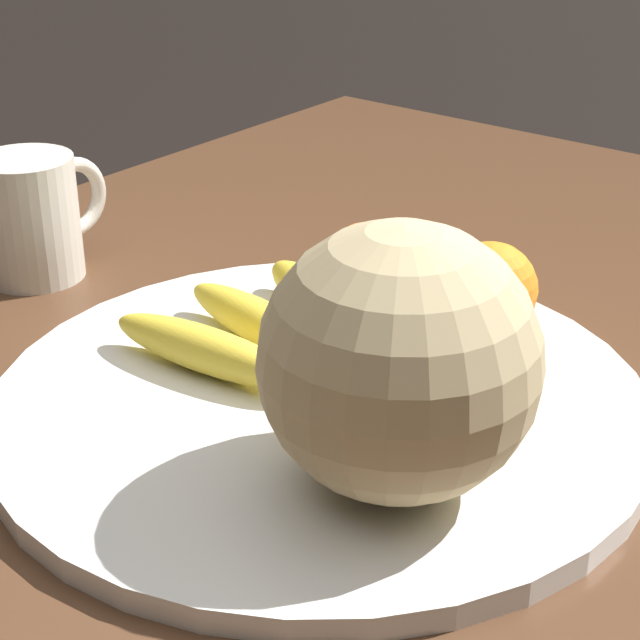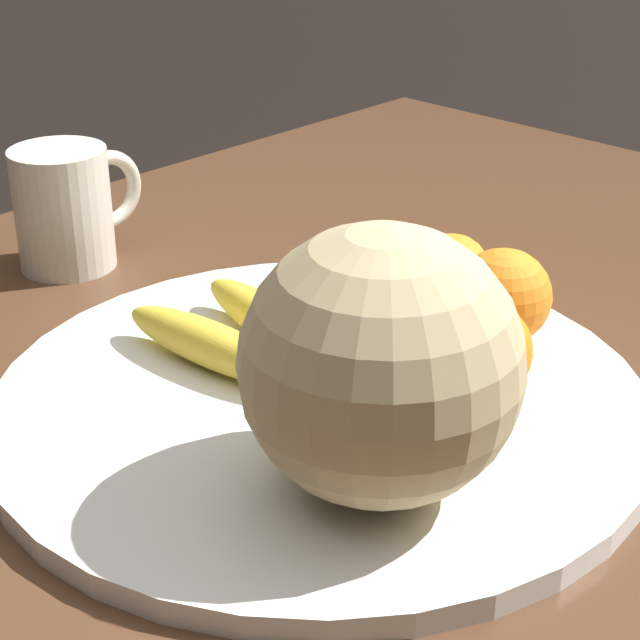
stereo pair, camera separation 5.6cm
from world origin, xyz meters
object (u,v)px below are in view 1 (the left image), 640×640
object	(u,v)px
fruit_bowl	(320,401)
melon	(399,362)
kitchen_table	(314,536)
orange_front_left	(489,289)
banana_bunch	(271,325)
orange_back_right	(433,268)
orange_mid_center	(366,260)
orange_front_right	(479,343)
produce_tag	(362,368)
ceramic_mug	(33,217)
orange_back_left	(403,291)

from	to	relation	value
fruit_bowl	melon	bearing A→B (deg)	61.05
kitchen_table	orange_front_left	bearing A→B (deg)	158.81
banana_bunch	orange_back_right	bearing A→B (deg)	-101.23
kitchen_table	melon	world-z (taller)	melon
orange_mid_center	orange_back_right	bearing A→B (deg)	111.82
orange_front_left	orange_front_right	bearing A→B (deg)	25.78
banana_bunch	produce_tag	size ratio (longest dim) A/B	2.05
banana_bunch	orange_front_right	size ratio (longest dim) A/B	2.76
orange_front_left	orange_mid_center	distance (m)	0.10
kitchen_table	fruit_bowl	xyz separation A→B (m)	(0.01, 0.01, 0.11)
banana_bunch	produce_tag	world-z (taller)	banana_bunch
orange_mid_center	orange_back_right	xyz separation A→B (m)	(-0.02, 0.05, 0.00)
banana_bunch	ceramic_mug	xyz separation A→B (m)	(-0.00, -0.25, 0.02)
orange_mid_center	orange_back_left	size ratio (longest dim) A/B	0.89
orange_back_right	orange_front_right	bearing A→B (deg)	46.11
melon	orange_front_left	world-z (taller)	melon
ceramic_mug	kitchen_table	bearing A→B (deg)	85.90
orange_back_left	produce_tag	xyz separation A→B (m)	(0.06, 0.01, -0.03)
ceramic_mug	banana_bunch	bearing A→B (deg)	89.73
orange_back_right	produce_tag	distance (m)	0.12
orange_back_right	ceramic_mug	xyz separation A→B (m)	(0.12, -0.30, 0.01)
orange_front_left	ceramic_mug	distance (m)	0.37
kitchen_table	orange_back_right	world-z (taller)	orange_back_right
produce_tag	kitchen_table	bearing A→B (deg)	-23.33
melon	orange_back_right	bearing A→B (deg)	-152.04
banana_bunch	orange_back_left	world-z (taller)	orange_back_left
orange_mid_center	produce_tag	world-z (taller)	orange_mid_center
orange_front_right	orange_mid_center	bearing A→B (deg)	-116.37
melon	orange_front_right	world-z (taller)	melon
orange_front_right	produce_tag	bearing A→B (deg)	-68.75
orange_back_left	orange_back_right	xyz separation A→B (m)	(-0.05, -0.01, -0.00)
ceramic_mug	orange_mid_center	bearing A→B (deg)	112.83
orange_mid_center	ceramic_mug	size ratio (longest dim) A/B	0.49
orange_front_left	orange_back_right	bearing A→B (deg)	-106.27
orange_front_left	orange_mid_center	size ratio (longest dim) A/B	1.17
kitchen_table	produce_tag	xyz separation A→B (m)	(-0.03, 0.01, 0.12)
orange_mid_center	orange_front_right	bearing A→B (deg)	63.63
fruit_bowl	orange_mid_center	world-z (taller)	orange_mid_center
orange_mid_center	melon	bearing A→B (deg)	39.93
kitchen_table	orange_back_left	bearing A→B (deg)	177.51
ceramic_mug	orange_back_right	bearing A→B (deg)	112.67
banana_bunch	orange_front_right	bearing A→B (deg)	-154.49
orange_front_left	orange_front_right	world-z (taller)	orange_front_left
orange_back_right	fruit_bowl	bearing A→B (deg)	5.80
produce_tag	ceramic_mug	world-z (taller)	ceramic_mug
orange_front_left	orange_back_left	distance (m)	0.06
banana_bunch	orange_back_left	bearing A→B (deg)	-118.88
kitchen_table	produce_tag	world-z (taller)	produce_tag
orange_mid_center	ceramic_mug	xyz separation A→B (m)	(0.11, -0.25, 0.01)
melon	orange_back_left	distance (m)	0.18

